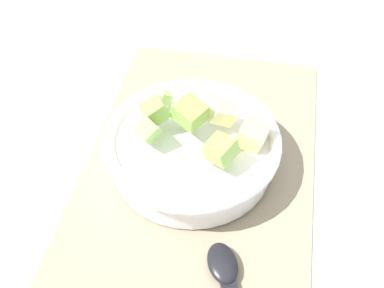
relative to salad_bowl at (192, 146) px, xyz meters
name	(u,v)px	position (x,y,z in m)	size (l,w,h in m)	color
ground_plane	(201,161)	(0.01, -0.01, -0.04)	(2.40, 2.40, 0.00)	silver
placemat	(201,159)	(0.01, -0.01, -0.04)	(0.50, 0.33, 0.01)	gray
salad_bowl	(192,146)	(0.00, 0.00, 0.00)	(0.25, 0.25, 0.11)	white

